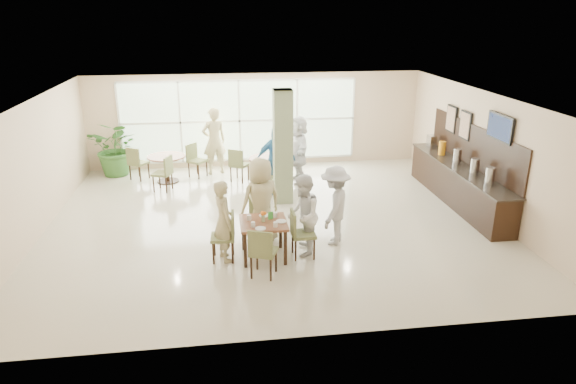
{
  "coord_description": "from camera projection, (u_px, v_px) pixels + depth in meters",
  "views": [
    {
      "loc": [
        -1.11,
        -10.83,
        4.58
      ],
      "look_at": [
        0.2,
        -1.2,
        1.1
      ],
      "focal_mm": 32.0,
      "sensor_mm": 36.0,
      "label": 1
    }
  ],
  "objects": [
    {
      "name": "round_table_left",
      "position": [
        167.0,
        162.0,
        14.22
      ],
      "size": [
        1.05,
        1.05,
        0.75
      ],
      "color": "brown",
      "rests_on": "ground"
    },
    {
      "name": "wall_tv",
      "position": [
        500.0,
        127.0,
        11.13
      ],
      "size": [
        0.06,
        1.0,
        0.58
      ],
      "color": "black",
      "rests_on": "ground"
    },
    {
      "name": "column",
      "position": [
        283.0,
        147.0,
        12.48
      ],
      "size": [
        0.45,
        0.45,
        2.8
      ],
      "primitive_type": "cube",
      "color": "#687753",
      "rests_on": "ground"
    },
    {
      "name": "round_table_right",
      "position": [
        270.0,
        163.0,
        14.04
      ],
      "size": [
        1.15,
        1.15,
        0.75
      ],
      "color": "brown",
      "rests_on": "ground"
    },
    {
      "name": "buffet_counter",
      "position": [
        459.0,
        182.0,
        12.67
      ],
      "size": [
        0.64,
        4.7,
        1.95
      ],
      "color": "black",
      "rests_on": "ground"
    },
    {
      "name": "potted_plant",
      "position": [
        117.0,
        148.0,
        14.73
      ],
      "size": [
        1.87,
        1.87,
        1.61
      ],
      "primitive_type": "imported",
      "rotation": [
        0.0,
        0.0,
        -0.36
      ],
      "color": "#346729",
      "rests_on": "ground"
    },
    {
      "name": "tabletop_clutter",
      "position": [
        265.0,
        219.0,
        9.74
      ],
      "size": [
        0.74,
        0.82,
        0.21
      ],
      "color": "white",
      "rests_on": "main_table"
    },
    {
      "name": "room_shell",
      "position": [
        272.0,
        148.0,
        11.21
      ],
      "size": [
        10.0,
        10.0,
        10.0
      ],
      "color": "white",
      "rests_on": "ground"
    },
    {
      "name": "adult_a",
      "position": [
        276.0,
        160.0,
        13.26
      ],
      "size": [
        1.12,
        0.72,
        1.79
      ],
      "primitive_type": "imported",
      "rotation": [
        0.0,
        0.0,
        0.13
      ],
      "color": "#4089C0",
      "rests_on": "ground"
    },
    {
      "name": "teen_far",
      "position": [
        261.0,
        201.0,
        10.4
      ],
      "size": [
        1.0,
        0.79,
        1.8
      ],
      "primitive_type": "imported",
      "rotation": [
        0.0,
        0.0,
        3.55
      ],
      "color": "tan",
      "rests_on": "ground"
    },
    {
      "name": "teen_left",
      "position": [
        224.0,
        221.0,
        9.69
      ],
      "size": [
        0.55,
        0.67,
        1.6
      ],
      "primitive_type": "imported",
      "rotation": [
        0.0,
        0.0,
        1.89
      ],
      "color": "tan",
      "rests_on": "ground"
    },
    {
      "name": "adult_b",
      "position": [
        298.0,
        149.0,
        14.14
      ],
      "size": [
        1.0,
        1.81,
        1.85
      ],
      "primitive_type": "imported",
      "rotation": [
        0.0,
        0.0,
        -1.41
      ],
      "color": "white",
      "rests_on": "ground"
    },
    {
      "name": "main_table",
      "position": [
        263.0,
        226.0,
        9.81
      ],
      "size": [
        0.89,
        0.89,
        0.75
      ],
      "color": "brown",
      "rests_on": "ground"
    },
    {
      "name": "ground",
      "position": [
        272.0,
        220.0,
        11.79
      ],
      "size": [
        10.0,
        10.0,
        0.0
      ],
      "primitive_type": "plane",
      "color": "beige",
      "rests_on": "ground"
    },
    {
      "name": "window_bank",
      "position": [
        240.0,
        121.0,
        15.41
      ],
      "size": [
        7.0,
        0.04,
        7.0
      ],
      "color": "silver",
      "rests_on": "ground"
    },
    {
      "name": "chairs_table_left",
      "position": [
        166.0,
        166.0,
        14.23
      ],
      "size": [
        2.27,
        1.71,
        0.95
      ],
      "color": "olive",
      "rests_on": "ground"
    },
    {
      "name": "framed_art_a",
      "position": [
        465.0,
        125.0,
        12.72
      ],
      "size": [
        0.05,
        0.55,
        0.7
      ],
      "color": "black",
      "rests_on": "ground"
    },
    {
      "name": "teen_standing",
      "position": [
        335.0,
        205.0,
        10.38
      ],
      "size": [
        1.02,
        1.23,
        1.65
      ],
      "primitive_type": "imported",
      "rotation": [
        0.0,
        0.0,
        -2.03
      ],
      "color": "#B7B7B9",
      "rests_on": "ground"
    },
    {
      "name": "teen_right",
      "position": [
        303.0,
        215.0,
        9.92
      ],
      "size": [
        0.75,
        0.89,
        1.62
      ],
      "primitive_type": "imported",
      "rotation": [
        0.0,
        0.0,
        -1.76
      ],
      "color": "white",
      "rests_on": "ground"
    },
    {
      "name": "adult_standing",
      "position": [
        214.0,
        141.0,
        14.8
      ],
      "size": [
        0.82,
        0.66,
        1.96
      ],
      "primitive_type": "imported",
      "rotation": [
        0.0,
        0.0,
        3.44
      ],
      "color": "tan",
      "rests_on": "ground"
    },
    {
      "name": "chairs_table_right",
      "position": [
        269.0,
        168.0,
        14.02
      ],
      "size": [
        2.08,
        1.83,
        0.95
      ],
      "color": "olive",
      "rests_on": "ground"
    },
    {
      "name": "chairs_main_table",
      "position": [
        262.0,
        235.0,
        9.85
      ],
      "size": [
        2.01,
        1.97,
        0.95
      ],
      "color": "olive",
      "rests_on": "ground"
    },
    {
      "name": "framed_art_b",
      "position": [
        451.0,
        119.0,
        13.47
      ],
      "size": [
        0.05,
        0.55,
        0.7
      ],
      "color": "black",
      "rests_on": "ground"
    }
  ]
}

